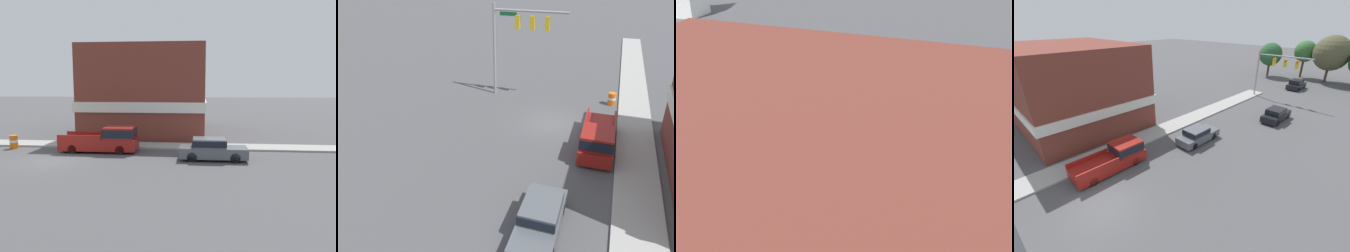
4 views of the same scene
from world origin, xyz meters
The scene contains 11 objects.
ground_plane centered at (0.00, 0.00, 0.00)m, with size 200.00×200.00×0.00m, color #4C4C4F.
sidewalk_curb centered at (-5.70, 0.00, 0.07)m, with size 2.40×60.00×0.14m.
far_signal_assembly centered at (-2.54, 28.30, 4.96)m, with size 7.59×0.49×6.74m.
car_lead centered at (-1.44, 10.54, 0.76)m, with size 1.78×4.50×1.46m.
car_distant centered at (-1.75, 36.41, 0.83)m, with size 1.89×4.31×1.61m.
car_oncoming centered at (1.68, 20.85, 0.79)m, with size 1.78×4.41×1.53m.
pickup_truck_parked centered at (-3.31, 2.80, 0.93)m, with size 1.97×5.74×1.90m.
corner_brick_building centered at (-14.39, 4.46, 4.18)m, with size 14.29×11.70×8.61m.
backdrop_tree_left_far centered at (-9.82, 42.41, 4.41)m, with size 4.50×4.50×6.68m.
backdrop_tree_left_mid centered at (-4.47, 46.07, 5.11)m, with size 4.08×4.08×7.19m.
backdrop_tree_center centered at (0.33, 45.11, 5.31)m, with size 6.23×6.23×8.44m.
Camera 4 is at (11.08, -4.13, 10.77)m, focal length 24.00 mm.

